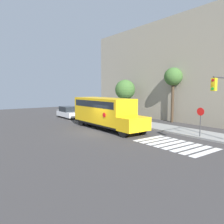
# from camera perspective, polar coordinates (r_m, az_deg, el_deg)

# --- Properties ---
(ground_plane) EXTENTS (60.00, 60.00, 0.00)m
(ground_plane) POSITION_cam_1_polar(r_m,az_deg,el_deg) (20.29, -3.79, -5.27)
(ground_plane) COLOR #3A3838
(sidewalk_strip) EXTENTS (44.00, 3.00, 0.15)m
(sidewalk_strip) POSITION_cam_1_polar(r_m,az_deg,el_deg) (24.33, 9.26, -3.27)
(sidewalk_strip) COLOR gray
(sidewalk_strip) RESTS_ON ground
(building_backdrop) EXTENTS (32.00, 4.00, 12.66)m
(building_backdrop) POSITION_cam_1_polar(r_m,az_deg,el_deg) (29.12, 18.62, 10.36)
(building_backdrop) COLOR #9E937F
(building_backdrop) RESTS_ON ground
(crosswalk_stripes) EXTENTS (5.40, 3.20, 0.01)m
(crosswalk_stripes) POSITION_cam_1_polar(r_m,az_deg,el_deg) (16.44, 15.97, -8.16)
(crosswalk_stripes) COLOR white
(crosswalk_stripes) RESTS_ON ground
(school_bus) EXTENTS (9.30, 2.57, 3.07)m
(school_bus) POSITION_cam_1_polar(r_m,az_deg,el_deg) (21.86, -1.85, 0.21)
(school_bus) COLOR yellow
(school_bus) RESTS_ON ground
(parked_car) EXTENTS (4.25, 1.76, 1.57)m
(parked_car) POSITION_cam_1_polar(r_m,az_deg,el_deg) (30.71, -11.37, -0.09)
(parked_car) COLOR silver
(parked_car) RESTS_ON ground
(stop_sign) EXTENTS (0.64, 0.10, 2.49)m
(stop_sign) POSITION_cam_1_polar(r_m,az_deg,el_deg) (18.90, 22.09, -1.56)
(stop_sign) COLOR #38383A
(stop_sign) RESTS_ON ground
(tree_near_sidewalk) EXTENTS (2.79, 2.79, 5.28)m
(tree_near_sidewalk) POSITION_cam_1_polar(r_m,az_deg,el_deg) (30.56, 3.43, 5.78)
(tree_near_sidewalk) COLOR #423323
(tree_near_sidewalk) RESTS_ON ground
(tree_far_sidewalk) EXTENTS (2.13, 2.13, 6.50)m
(tree_far_sidewalk) POSITION_cam_1_polar(r_m,az_deg,el_deg) (26.93, 15.69, 8.56)
(tree_far_sidewalk) COLOR #423323
(tree_far_sidewalk) RESTS_ON ground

